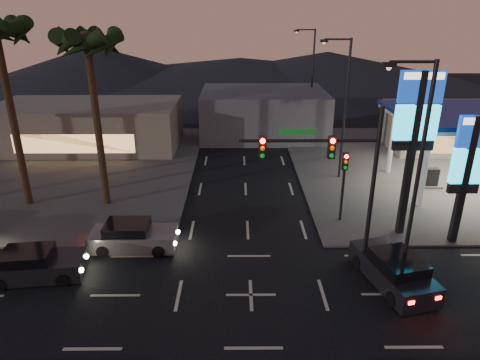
{
  "coord_description": "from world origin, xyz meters",
  "views": [
    {
      "loc": [
        -0.6,
        -15.65,
        11.76
      ],
      "look_at": [
        -0.44,
        6.21,
        3.0
      ],
      "focal_mm": 32.0,
      "sensor_mm": 36.0,
      "label": 1
    }
  ],
  "objects_px": {
    "pylon_sign_short": "(468,161)",
    "traffic_signal_mast": "(336,168)",
    "suv_station": "(394,270)",
    "car_lane_b_front": "(133,237)",
    "car_lane_a_front": "(34,265)",
    "pylon_sign_tall": "(416,123)"
  },
  "relations": [
    {
      "from": "pylon_sign_short",
      "to": "traffic_signal_mast",
      "type": "height_order",
      "value": "traffic_signal_mast"
    },
    {
      "from": "traffic_signal_mast",
      "to": "suv_station",
      "type": "xyz_separation_m",
      "value": [
        2.76,
        -1.19,
        -4.51
      ]
    },
    {
      "from": "pylon_sign_short",
      "to": "traffic_signal_mast",
      "type": "bearing_deg",
      "value": -160.87
    },
    {
      "from": "car_lane_b_front",
      "to": "pylon_sign_short",
      "type": "bearing_deg",
      "value": 1.52
    },
    {
      "from": "car_lane_a_front",
      "to": "suv_station",
      "type": "height_order",
      "value": "suv_station"
    },
    {
      "from": "pylon_sign_tall",
      "to": "car_lane_b_front",
      "type": "height_order",
      "value": "pylon_sign_tall"
    },
    {
      "from": "pylon_sign_tall",
      "to": "car_lane_b_front",
      "type": "bearing_deg",
      "value": -174.31
    },
    {
      "from": "traffic_signal_mast",
      "to": "suv_station",
      "type": "relative_size",
      "value": 1.61
    },
    {
      "from": "pylon_sign_short",
      "to": "car_lane_b_front",
      "type": "bearing_deg",
      "value": -178.48
    },
    {
      "from": "traffic_signal_mast",
      "to": "car_lane_a_front",
      "type": "bearing_deg",
      "value": -177.62
    },
    {
      "from": "traffic_signal_mast",
      "to": "car_lane_b_front",
      "type": "height_order",
      "value": "traffic_signal_mast"
    },
    {
      "from": "pylon_sign_short",
      "to": "car_lane_a_front",
      "type": "bearing_deg",
      "value": -171.66
    },
    {
      "from": "traffic_signal_mast",
      "to": "car_lane_a_front",
      "type": "xyz_separation_m",
      "value": [
        -13.83,
        -0.58,
        -4.55
      ]
    },
    {
      "from": "traffic_signal_mast",
      "to": "suv_station",
      "type": "height_order",
      "value": "traffic_signal_mast"
    },
    {
      "from": "car_lane_a_front",
      "to": "suv_station",
      "type": "relative_size",
      "value": 0.93
    },
    {
      "from": "pylon_sign_short",
      "to": "car_lane_b_front",
      "type": "xyz_separation_m",
      "value": [
        -17.09,
        -0.45,
        -3.97
      ]
    },
    {
      "from": "traffic_signal_mast",
      "to": "car_lane_b_front",
      "type": "distance_m",
      "value": 11.03
    },
    {
      "from": "suv_station",
      "to": "traffic_signal_mast",
      "type": "bearing_deg",
      "value": 156.75
    },
    {
      "from": "traffic_signal_mast",
      "to": "car_lane_a_front",
      "type": "relative_size",
      "value": 1.74
    },
    {
      "from": "traffic_signal_mast",
      "to": "car_lane_a_front",
      "type": "height_order",
      "value": "traffic_signal_mast"
    },
    {
      "from": "pylon_sign_tall",
      "to": "pylon_sign_short",
      "type": "relative_size",
      "value": 1.29
    },
    {
      "from": "pylon_sign_short",
      "to": "traffic_signal_mast",
      "type": "relative_size",
      "value": 0.88
    }
  ]
}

